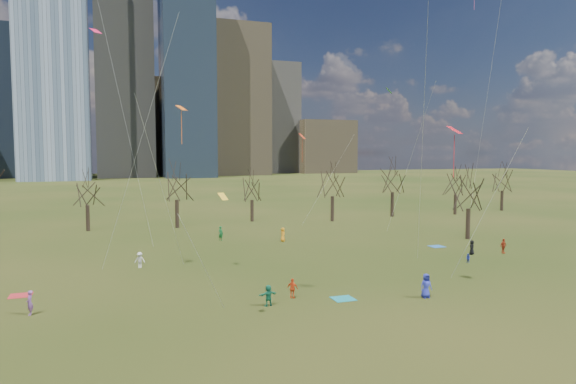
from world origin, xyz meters
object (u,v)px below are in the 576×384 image
object	(u,v)px
blanket_teal	(343,299)
person_4	(293,288)
blanket_crimson	(21,295)
person_0	(426,286)
blanket_navy	(437,246)

from	to	relation	value
blanket_teal	person_4	xyz separation A→B (m)	(-3.47, 1.41, 0.73)
person_4	blanket_crimson	bearing A→B (deg)	20.15
person_0	person_4	size ratio (longest dim) A/B	1.23
blanket_teal	blanket_crimson	world-z (taller)	same
blanket_teal	blanket_navy	bearing A→B (deg)	38.85
blanket_navy	person_0	xyz separation A→B (m)	(-13.47, -17.42, 0.90)
blanket_teal	blanket_crimson	distance (m)	24.29
blanket_navy	person_0	bearing A→B (deg)	-127.71
blanket_crimson	person_0	world-z (taller)	person_0
person_0	person_4	world-z (taller)	person_0
blanket_navy	blanket_crimson	distance (m)	42.51
blanket_crimson	blanket_navy	bearing A→B (deg)	9.06
blanket_navy	person_0	distance (m)	22.04
person_0	person_4	bearing A→B (deg)	165.10
blanket_crimson	person_4	size ratio (longest dim) A/B	1.08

